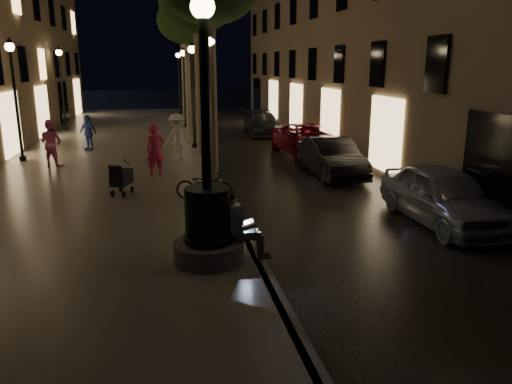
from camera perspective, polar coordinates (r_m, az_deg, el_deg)
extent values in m
plane|color=black|center=(22.78, -6.05, 4.20)|extent=(120.00, 120.00, 0.00)
cube|color=black|center=(23.21, 1.36, 4.49)|extent=(6.00, 45.00, 0.02)
cube|color=slate|center=(22.80, -16.15, 3.97)|extent=(8.00, 45.00, 0.20)
cube|color=#59595B|center=(22.76, -6.06, 4.45)|extent=(0.25, 45.00, 0.20)
cylinder|color=#59595B|center=(10.06, -5.42, -6.72)|extent=(1.40, 1.40, 0.40)
cylinder|color=black|center=(9.82, -5.53, -2.63)|extent=(0.90, 0.90, 1.10)
torus|color=black|center=(9.96, -5.46, -5.11)|extent=(1.04, 1.04, 0.10)
torus|color=black|center=(9.71, -5.58, -0.37)|extent=(0.89, 0.89, 0.09)
cylinder|color=black|center=(9.41, -5.85, 9.98)|extent=(0.20, 0.20, 3.20)
sphere|color=#FFD88C|center=(9.44, -6.13, 20.32)|extent=(0.44, 0.44, 0.44)
cube|color=gray|center=(10.02, -2.32, -4.97)|extent=(0.37, 0.25, 0.19)
cube|color=white|center=(9.90, -2.69, -3.07)|extent=(0.46, 0.27, 0.59)
sphere|color=tan|center=(9.79, -2.90, -0.95)|extent=(0.22, 0.22, 0.22)
sphere|color=black|center=(9.78, -2.96, -0.72)|extent=(0.22, 0.22, 0.22)
cube|color=gray|center=(9.97, -0.83, -5.06)|extent=(0.47, 0.13, 0.14)
cube|color=gray|center=(10.14, -1.01, -4.71)|extent=(0.47, 0.13, 0.14)
cube|color=gray|center=(10.09, 0.46, -6.30)|extent=(0.13, 0.12, 0.49)
cube|color=gray|center=(10.26, 0.25, -5.94)|extent=(0.13, 0.12, 0.49)
cube|color=black|center=(10.20, 1.03, -7.47)|extent=(0.27, 0.10, 0.03)
cube|color=black|center=(10.37, 0.82, -7.09)|extent=(0.27, 0.10, 0.03)
cube|color=black|center=(10.03, -0.80, -4.43)|extent=(0.25, 0.34, 0.02)
cube|color=black|center=(9.97, -1.74, -3.87)|extent=(0.09, 0.34, 0.22)
cube|color=#A3B3EA|center=(9.97, -1.66, -3.87)|extent=(0.06, 0.31, 0.19)
cylinder|color=#6B604C|center=(15.49, -5.00, 9.50)|extent=(0.28, 0.28, 5.00)
cylinder|color=#6B604C|center=(21.45, -6.56, 10.96)|extent=(0.28, 0.28, 5.10)
ellipsoid|color=black|center=(21.54, -6.85, 20.69)|extent=(3.00, 3.00, 2.40)
cylinder|color=#6B604C|center=(27.43, -7.75, 11.45)|extent=(0.28, 0.28, 4.90)
ellipsoid|color=black|center=(27.48, -8.02, 18.86)|extent=(3.00, 3.00, 2.40)
cylinder|color=#6B604C|center=(33.41, -8.22, 12.21)|extent=(0.28, 0.28, 5.20)
ellipsoid|color=black|center=(33.48, -8.46, 18.55)|extent=(3.00, 3.00, 2.40)
cylinder|color=black|center=(15.87, -4.99, 0.83)|extent=(0.28, 0.28, 0.20)
cylinder|color=black|center=(15.51, -5.16, 8.39)|extent=(0.12, 0.12, 4.40)
sphere|color=#FFD88C|center=(15.44, -5.36, 16.72)|extent=(0.36, 0.36, 0.36)
cone|color=black|center=(15.45, -5.38, 17.65)|extent=(0.30, 0.30, 0.22)
cylinder|color=black|center=(23.69, -7.01, 5.30)|extent=(0.28, 0.28, 0.20)
cylinder|color=black|center=(23.46, -7.16, 10.37)|extent=(0.12, 0.12, 4.40)
sphere|color=#FFD88C|center=(23.41, -7.34, 15.87)|extent=(0.36, 0.36, 0.36)
cone|color=black|center=(23.42, -7.36, 16.49)|extent=(0.30, 0.30, 0.22)
cylinder|color=black|center=(31.61, -8.03, 7.55)|extent=(0.28, 0.28, 0.20)
cylinder|color=black|center=(31.43, -8.16, 11.35)|extent=(0.12, 0.12, 4.40)
sphere|color=#FFD88C|center=(31.39, -8.31, 15.45)|extent=(0.36, 0.36, 0.36)
cone|color=black|center=(31.40, -8.33, 15.91)|extent=(0.30, 0.30, 0.22)
cylinder|color=black|center=(39.55, -8.64, 8.89)|extent=(0.28, 0.28, 0.20)
cylinder|color=black|center=(39.41, -8.76, 11.93)|extent=(0.12, 0.12, 4.40)
sphere|color=#FFD88C|center=(39.38, -8.89, 15.20)|extent=(0.36, 0.36, 0.36)
cone|color=black|center=(39.39, -8.90, 15.56)|extent=(0.30, 0.30, 0.22)
cylinder|color=black|center=(22.38, -25.11, 3.51)|extent=(0.28, 0.28, 0.20)
cylinder|color=black|center=(22.13, -25.69, 8.84)|extent=(0.12, 0.12, 4.40)
sphere|color=#FFD88C|center=(22.08, -26.34, 14.64)|extent=(0.36, 0.36, 0.36)
cone|color=black|center=(22.08, -26.42, 15.29)|extent=(0.30, 0.30, 0.22)
cylinder|color=black|center=(32.06, -20.89, 6.84)|extent=(0.28, 0.28, 0.20)
cylinder|color=black|center=(31.88, -21.23, 10.58)|extent=(0.12, 0.12, 4.40)
sphere|color=#FFD88C|center=(31.85, -21.61, 14.61)|extent=(0.36, 0.36, 0.36)
cone|color=black|center=(31.85, -21.65, 15.05)|extent=(0.30, 0.30, 0.22)
cube|color=black|center=(15.38, -15.12, 1.62)|extent=(0.67, 0.84, 0.44)
cube|color=black|center=(15.02, -15.74, 2.42)|extent=(0.43, 0.30, 0.29)
cylinder|color=black|center=(15.30, -16.07, -0.22)|extent=(0.11, 0.20, 0.20)
cylinder|color=black|center=(15.15, -14.87, -0.27)|extent=(0.11, 0.20, 0.20)
cylinder|color=black|center=(15.81, -15.16, 0.32)|extent=(0.11, 0.20, 0.20)
cylinder|color=black|center=(15.67, -13.99, 0.26)|extent=(0.11, 0.20, 0.20)
cylinder|color=black|center=(15.65, -14.62, 3.34)|extent=(0.18, 0.42, 0.27)
imported|color=#A8AAAF|center=(13.62, 20.63, -0.41)|extent=(1.81, 4.40, 1.49)
imported|color=black|center=(18.50, 8.65, 3.92)|extent=(1.49, 4.22, 1.39)
imported|color=maroon|center=(22.80, 6.04, 5.97)|extent=(2.65, 5.13, 1.38)
imported|color=#323237|center=(29.29, 0.75, 7.85)|extent=(1.98, 4.56, 1.31)
imported|color=#CC2857|center=(17.63, -11.41, 4.64)|extent=(0.75, 0.60, 1.81)
imported|color=pink|center=(20.61, -22.38, 5.21)|extent=(1.08, 0.98, 1.80)
imported|color=silver|center=(20.51, -9.00, 6.23)|extent=(1.42, 1.26, 1.90)
imported|color=#2A439A|center=(23.96, -18.64, 6.46)|extent=(0.98, 0.89, 1.60)
imported|color=black|center=(14.33, -5.92, 0.75)|extent=(1.80, 1.18, 0.89)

